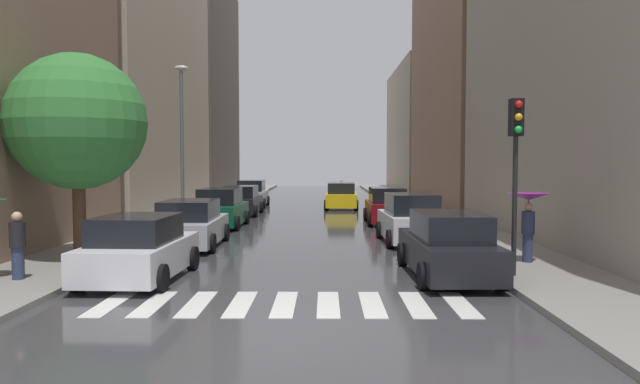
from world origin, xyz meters
name	(u,v)px	position (x,y,z in m)	size (l,w,h in m)	color
ground_plane	(311,212)	(0.00, 24.00, -0.02)	(28.00, 72.00, 0.04)	#3B3B3D
sidewalk_left	(200,211)	(-6.50, 24.00, 0.07)	(3.00, 72.00, 0.15)	gray
sidewalk_right	(422,211)	(6.50, 24.00, 0.07)	(3.00, 72.00, 0.15)	gray
crosswalk_stripes	(285,304)	(0.00, 2.16, 0.01)	(7.65, 2.20, 0.01)	silver
building_left_mid	(129,78)	(-11.00, 25.31, 7.96)	(6.00, 17.88, 15.91)	#B2A38C
building_left_far	(193,88)	(-11.00, 42.49, 9.58)	(6.00, 14.68, 19.15)	#564C47
building_right_near	(636,4)	(11.00, 9.69, 8.07)	(6.00, 20.85, 16.15)	#9E9384
building_right_mid	(475,71)	(11.00, 29.92, 9.05)	(6.00, 17.68, 18.10)	#8C6B56
building_right_far	(426,130)	(11.00, 48.87, 6.18)	(6.00, 18.14, 12.35)	#B2A38C
parked_car_left_nearest	(139,250)	(-3.77, 4.56, 0.76)	(2.26, 4.14, 1.62)	silver
parked_car_left_second	(191,225)	(-3.80, 10.14, 0.76)	(2.22, 4.44, 1.62)	#B2B7BF
parked_car_left_third	(221,209)	(-3.83, 16.08, 0.81)	(2.16, 4.07, 1.76)	#0C4C2D
parked_car_left_fourth	(241,201)	(-3.80, 22.12, 0.76)	(2.13, 4.10, 1.62)	black
parked_car_left_fifth	(252,194)	(-3.93, 27.79, 0.81)	(2.02, 4.14, 1.75)	#B2B7BF
parked_car_right_nearest	(448,247)	(3.95, 5.04, 0.78)	(2.10, 4.69, 1.66)	black
parked_car_right_second	(411,220)	(3.92, 11.17, 0.83)	(2.21, 4.07, 1.79)	silver
parked_car_right_third	(387,207)	(3.75, 17.73, 0.80)	(2.00, 4.01, 1.72)	maroon
taxi_midroad	(341,196)	(1.84, 26.50, 0.76)	(2.18, 4.39, 1.81)	yellow
pedestrian_by_kerb	(528,210)	(6.46, 6.39, 1.61)	(1.13, 1.13, 1.92)	navy
pedestrian_far_side	(18,244)	(-6.44, 3.93, 0.98)	(0.36, 0.36, 1.61)	navy
street_tree_left	(77,122)	(-6.27, 6.98, 4.06)	(3.89, 3.89, 5.87)	#513823
traffic_light_right_corner	(516,147)	(5.45, 4.47, 3.29)	(0.30, 0.42, 4.30)	black
lamp_post_left	(182,133)	(-5.55, 16.14, 4.21)	(0.60, 0.28, 7.05)	#595B60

